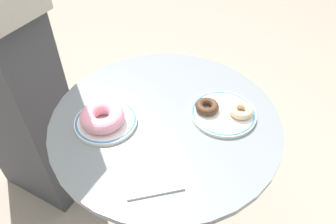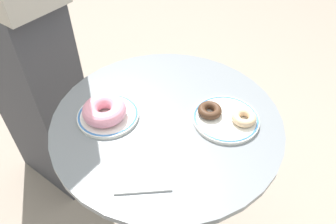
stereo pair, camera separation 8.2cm
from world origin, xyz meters
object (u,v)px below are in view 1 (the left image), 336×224
object	(u,v)px
donut_pink_frosted	(102,117)
donut_glazed	(241,110)
plate_right	(223,113)
donut_chocolate	(207,106)
paper_napkin	(151,170)
plate_left	(106,121)
cafe_table	(166,168)

from	to	relation	value
donut_pink_frosted	donut_glazed	size ratio (longest dim) A/B	1.79
plate_right	donut_chocolate	distance (m)	0.05
donut_pink_frosted	donut_chocolate	size ratio (longest dim) A/B	1.79
donut_glazed	paper_napkin	xyz separation A→B (m)	(-0.22, -0.21, -0.02)
plate_left	donut_pink_frosted	bearing A→B (deg)	-112.31
plate_right	donut_glazed	distance (m)	0.05
donut_glazed	donut_chocolate	distance (m)	0.09
cafe_table	donut_pink_frosted	distance (m)	0.31
plate_left	plate_right	xyz separation A→B (m)	(0.32, 0.06, 0.00)
cafe_table	plate_left	size ratio (longest dim) A/B	4.52
donut_pink_frosted	donut_glazed	xyz separation A→B (m)	(0.37, 0.07, -0.01)
plate_right	donut_pink_frosted	xyz separation A→B (m)	(-0.32, -0.07, 0.03)
cafe_table	donut_glazed	xyz separation A→B (m)	(0.21, 0.03, 0.25)
donut_glazed	cafe_table	bearing A→B (deg)	-172.70
plate_left	paper_napkin	world-z (taller)	plate_left
cafe_table	paper_napkin	bearing A→B (deg)	-95.67
donut_glazed	plate_left	bearing A→B (deg)	-170.80
plate_left	donut_pink_frosted	distance (m)	0.03
plate_left	plate_right	distance (m)	0.32
cafe_table	donut_chocolate	distance (m)	0.28
cafe_table	paper_napkin	size ratio (longest dim) A/B	5.62
plate_right	paper_napkin	xyz separation A→B (m)	(-0.18, -0.21, -0.00)
cafe_table	donut_chocolate	xyz separation A→B (m)	(0.11, 0.03, 0.25)
cafe_table	donut_chocolate	size ratio (longest dim) A/B	11.60
plate_left	donut_glazed	distance (m)	0.37
cafe_table	plate_left	bearing A→B (deg)	-168.37
plate_left	donut_glazed	world-z (taller)	donut_glazed
plate_left	plate_right	size ratio (longest dim) A/B	0.93
plate_right	paper_napkin	world-z (taller)	plate_right
donut_pink_frosted	donut_glazed	bearing A→B (deg)	10.53
plate_right	donut_chocolate	size ratio (longest dim) A/B	2.74
plate_right	donut_chocolate	world-z (taller)	donut_chocolate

